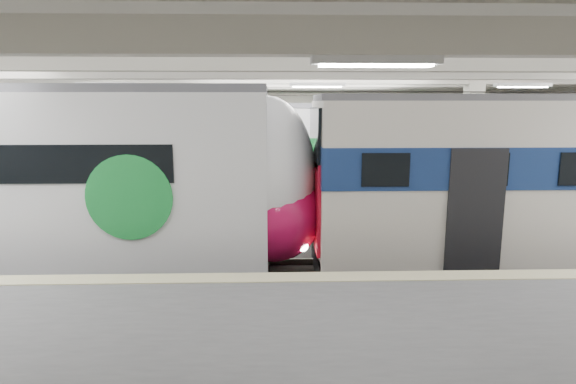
{
  "coord_description": "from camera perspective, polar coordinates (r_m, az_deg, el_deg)",
  "views": [
    {
      "loc": [
        -1.27,
        -12.09,
        4.43
      ],
      "look_at": [
        -0.87,
        1.0,
        2.0
      ],
      "focal_mm": 30.0,
      "sensor_mm": 36.0,
      "label": 1
    }
  ],
  "objects": [
    {
      "name": "station_hall",
      "position": [
        10.5,
        5.24,
        3.98
      ],
      "size": [
        36.0,
        24.0,
        5.75
      ],
      "color": "black",
      "rests_on": "ground"
    },
    {
      "name": "modern_emu",
      "position": [
        13.52,
        -26.67,
        0.68
      ],
      "size": [
        15.28,
        3.15,
        4.86
      ],
      "color": "white",
      "rests_on": "ground"
    },
    {
      "name": "far_train",
      "position": [
        17.78,
        -6.4,
        3.52
      ],
      "size": [
        13.87,
        2.96,
        4.42
      ],
      "rotation": [
        0.0,
        0.0,
        0.01
      ],
      "color": "white",
      "rests_on": "ground"
    }
  ]
}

